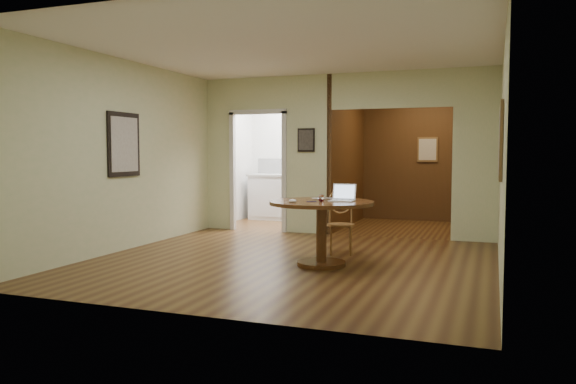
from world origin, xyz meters
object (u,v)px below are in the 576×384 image
(dining_table, at_px, (321,218))
(chair, at_px, (341,218))
(closed_laptop, at_px, (326,199))
(open_laptop, at_px, (343,196))

(dining_table, xyz_separation_m, chair, (-0.00, 0.92, -0.10))
(dining_table, relative_size, closed_laptop, 3.75)
(open_laptop, bearing_deg, chair, 108.55)
(chair, relative_size, closed_laptop, 2.60)
(dining_table, distance_m, chair, 0.93)
(chair, height_order, open_laptop, open_laptop)
(open_laptop, bearing_deg, dining_table, -154.65)
(closed_laptop, bearing_deg, open_laptop, -31.39)
(chair, bearing_deg, closed_laptop, -104.78)
(open_laptop, bearing_deg, closed_laptop, 175.56)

